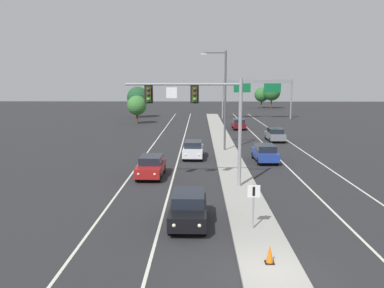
% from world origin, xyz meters
% --- Properties ---
extents(ground_plane, '(260.00, 260.00, 0.00)m').
position_xyz_m(ground_plane, '(0.00, 0.00, 0.00)').
color(ground_plane, '#28282B').
extents(median_island, '(2.40, 110.00, 0.15)m').
position_xyz_m(median_island, '(0.00, 18.00, 0.07)').
color(median_island, '#9E9B93').
rests_on(median_island, ground).
extents(lane_stripe_oncoming_center, '(0.14, 100.00, 0.01)m').
position_xyz_m(lane_stripe_oncoming_center, '(-4.70, 25.00, 0.00)').
color(lane_stripe_oncoming_center, silver).
rests_on(lane_stripe_oncoming_center, ground).
extents(lane_stripe_receding_center, '(0.14, 100.00, 0.01)m').
position_xyz_m(lane_stripe_receding_center, '(4.70, 25.00, 0.00)').
color(lane_stripe_receding_center, silver).
rests_on(lane_stripe_receding_center, ground).
extents(edge_stripe_left, '(0.14, 100.00, 0.01)m').
position_xyz_m(edge_stripe_left, '(-8.00, 25.00, 0.00)').
color(edge_stripe_left, silver).
rests_on(edge_stripe_left, ground).
extents(edge_stripe_right, '(0.14, 100.00, 0.01)m').
position_xyz_m(edge_stripe_right, '(8.00, 25.00, 0.00)').
color(edge_stripe_right, silver).
rests_on(edge_stripe_right, ground).
extents(overhead_signal_mast, '(7.65, 0.44, 7.20)m').
position_xyz_m(overhead_signal_mast, '(-2.49, 12.34, 5.35)').
color(overhead_signal_mast, gray).
rests_on(overhead_signal_mast, median_island).
extents(median_sign_post, '(0.60, 0.10, 2.20)m').
position_xyz_m(median_sign_post, '(-0.15, 4.41, 1.59)').
color(median_sign_post, gray).
rests_on(median_sign_post, median_island).
extents(street_lamp_median, '(2.58, 0.28, 10.00)m').
position_xyz_m(street_lamp_median, '(-0.36, 26.72, 5.79)').
color(street_lamp_median, '#4C4C51').
rests_on(street_lamp_median, median_island).
extents(car_oncoming_black, '(1.85, 4.48, 1.58)m').
position_xyz_m(car_oncoming_black, '(-3.28, 5.46, 0.82)').
color(car_oncoming_black, black).
rests_on(car_oncoming_black, ground).
extents(car_oncoming_red, '(1.90, 4.50, 1.58)m').
position_xyz_m(car_oncoming_red, '(-6.37, 15.50, 0.82)').
color(car_oncoming_red, maroon).
rests_on(car_oncoming_red, ground).
extents(car_oncoming_white, '(1.91, 4.51, 1.58)m').
position_xyz_m(car_oncoming_white, '(-3.31, 23.08, 0.82)').
color(car_oncoming_white, silver).
rests_on(car_oncoming_white, ground).
extents(car_receding_blue, '(1.91, 4.51, 1.58)m').
position_xyz_m(car_receding_blue, '(3.14, 21.36, 0.82)').
color(car_receding_blue, navy).
rests_on(car_receding_blue, ground).
extents(car_receding_grey, '(1.85, 4.48, 1.58)m').
position_xyz_m(car_receding_grey, '(6.35, 33.90, 0.82)').
color(car_receding_grey, slate).
rests_on(car_receding_grey, ground).
extents(car_receding_darkred, '(1.83, 4.47, 1.58)m').
position_xyz_m(car_receding_darkred, '(3.18, 46.08, 0.82)').
color(car_receding_darkred, '#5B0F14').
rests_on(car_receding_darkred, ground).
extents(traffic_cone_median_nose, '(0.36, 0.36, 0.74)m').
position_xyz_m(traffic_cone_median_nose, '(0.01, 0.71, 0.51)').
color(traffic_cone_median_nose, black).
rests_on(traffic_cone_median_nose, median_island).
extents(highway_sign_gantry, '(13.28, 0.42, 7.50)m').
position_xyz_m(highway_sign_gantry, '(8.20, 62.82, 6.16)').
color(highway_sign_gantry, gray).
rests_on(highway_sign_gantry, ground).
extents(tree_far_left_c, '(3.31, 3.31, 4.78)m').
position_xyz_m(tree_far_left_c, '(-13.29, 53.56, 3.12)').
color(tree_far_left_c, '#4C3823').
rests_on(tree_far_left_c, ground).
extents(tree_far_left_b, '(4.22, 4.22, 6.11)m').
position_xyz_m(tree_far_left_b, '(-14.86, 65.00, 3.99)').
color(tree_far_left_b, '#4C3823').
rests_on(tree_far_left_b, ground).
extents(tree_far_right_a, '(4.61, 4.61, 6.67)m').
position_xyz_m(tree_far_right_a, '(16.26, 92.68, 4.35)').
color(tree_far_right_a, '#4C3823').
rests_on(tree_far_right_a, ground).
extents(tree_far_right_b, '(3.80, 3.80, 5.49)m').
position_xyz_m(tree_far_right_b, '(13.89, 94.19, 3.58)').
color(tree_far_right_b, '#4C3823').
rests_on(tree_far_right_b, ground).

